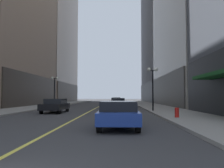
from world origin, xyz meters
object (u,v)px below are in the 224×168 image
(car_black, at_px, (55,105))
(car_white, at_px, (115,101))
(car_blue, at_px, (118,113))
(street_lamp_right_mid, at_px, (153,79))
(street_lamp_left_far, at_px, (54,85))
(fire_hydrant_right, at_px, (177,114))
(car_navy, at_px, (119,102))
(traffic_light_near_right, at_px, (211,12))
(car_yellow, at_px, (117,100))

(car_black, height_order, car_white, same)
(car_blue, bearing_deg, street_lamp_right_mid, 73.72)
(street_lamp_left_far, xyz_separation_m, fire_hydrant_right, (13.30, -18.04, -2.86))
(car_black, bearing_deg, car_blue, -60.54)
(fire_hydrant_right, bearing_deg, street_lamp_left_far, 126.40)
(car_black, height_order, street_lamp_right_mid, street_lamp_right_mid)
(car_navy, bearing_deg, street_lamp_left_far, 169.41)
(car_black, height_order, street_lamp_left_far, street_lamp_left_far)
(street_lamp_left_far, relative_size, street_lamp_right_mid, 1.00)
(street_lamp_right_mid, relative_size, fire_hydrant_right, 5.54)
(car_black, xyz_separation_m, fire_hydrant_right, (9.96, -6.36, -0.32))
(car_blue, distance_m, street_lamp_left_far, 24.36)
(car_black, height_order, traffic_light_near_right, traffic_light_near_right)
(car_navy, xyz_separation_m, street_lamp_left_far, (-9.43, 1.76, 2.54))
(car_blue, xyz_separation_m, car_white, (-0.53, 31.44, -0.00))
(car_navy, distance_m, fire_hydrant_right, 16.73)
(car_navy, bearing_deg, street_lamp_right_mid, -69.09)
(car_yellow, height_order, street_lamp_right_mid, street_lamp_right_mid)
(car_blue, bearing_deg, car_yellow, 90.45)
(car_navy, height_order, street_lamp_left_far, street_lamp_left_far)
(fire_hydrant_right, bearing_deg, car_navy, 103.38)
(car_yellow, xyz_separation_m, traffic_light_near_right, (2.70, -46.22, 3.02))
(car_white, relative_size, traffic_light_near_right, 0.79)
(car_blue, height_order, car_navy, same)
(traffic_light_near_right, relative_size, street_lamp_right_mid, 1.28)
(car_black, bearing_deg, car_navy, 58.46)
(car_blue, bearing_deg, car_black, 119.46)
(car_black, relative_size, car_yellow, 1.09)
(car_black, distance_m, street_lamp_left_far, 12.41)
(car_yellow, bearing_deg, car_navy, -88.91)
(car_yellow, height_order, fire_hydrant_right, car_yellow)
(car_blue, height_order, car_white, same)
(car_white, height_order, fire_hydrant_right, car_white)
(car_navy, xyz_separation_m, car_yellow, (-0.38, 20.08, -0.00))
(street_lamp_right_mid, bearing_deg, car_navy, 110.91)
(car_navy, bearing_deg, car_white, 93.13)
(car_navy, distance_m, street_lamp_right_mid, 9.78)
(street_lamp_right_mid, bearing_deg, street_lamp_left_far, 140.41)
(traffic_light_near_right, xyz_separation_m, street_lamp_right_mid, (1.05, 17.32, -0.49))
(fire_hydrant_right, bearing_deg, car_black, 147.42)
(fire_hydrant_right, bearing_deg, street_lamp_right_mid, 93.84)
(street_lamp_right_mid, bearing_deg, car_blue, -106.28)
(car_navy, distance_m, car_white, 10.88)
(car_white, xyz_separation_m, fire_hydrant_right, (4.46, -27.14, -0.32))
(car_blue, height_order, fire_hydrant_right, car_blue)
(street_lamp_right_mid, xyz_separation_m, fire_hydrant_right, (0.50, -7.45, -2.86))
(car_white, bearing_deg, street_lamp_left_far, -134.16)
(car_navy, distance_m, traffic_light_near_right, 26.42)
(car_blue, xyz_separation_m, street_lamp_right_mid, (3.43, 11.76, 2.54))
(car_navy, bearing_deg, fire_hydrant_right, -76.62)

